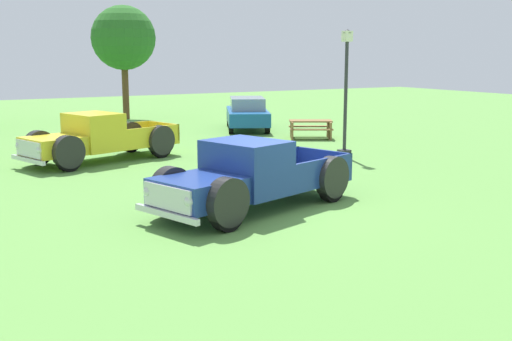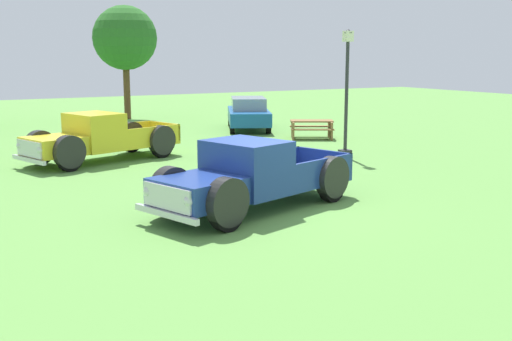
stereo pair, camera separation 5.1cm
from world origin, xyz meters
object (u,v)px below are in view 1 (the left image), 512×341
at_px(lamp_post_far, 346,91).
at_px(pickup_truck_foreground, 244,178).
at_px(pickup_truck_behind_left, 92,139).
at_px(picnic_table, 311,127).
at_px(sedan_distant_a, 247,113).
at_px(oak_tree_west, 124,38).

bearing_deg(lamp_post_far, pickup_truck_foreground, -142.90).
relative_size(pickup_truck_behind_left, picnic_table, 2.47).
distance_m(pickup_truck_foreground, picnic_table, 12.81).
relative_size(pickup_truck_behind_left, lamp_post_far, 1.29).
xyz_separation_m(pickup_truck_behind_left, sedan_distant_a, (8.86, 5.55, 0.02)).
bearing_deg(pickup_truck_behind_left, picnic_table, 8.26).
distance_m(sedan_distant_a, lamp_post_far, 8.91).
bearing_deg(picnic_table, pickup_truck_foreground, -131.00).
relative_size(sedan_distant_a, lamp_post_far, 1.11).
height_order(pickup_truck_behind_left, oak_tree_west, oak_tree_west).
distance_m(pickup_truck_behind_left, sedan_distant_a, 10.46).
distance_m(pickup_truck_foreground, oak_tree_west, 22.11).
xyz_separation_m(pickup_truck_foreground, picnic_table, (8.40, 9.67, -0.28)).
bearing_deg(sedan_distant_a, picnic_table, -78.82).
bearing_deg(picnic_table, pickup_truck_behind_left, -171.74).
distance_m(lamp_post_far, oak_tree_west, 16.69).
relative_size(pickup_truck_foreground, oak_tree_west, 0.92).
bearing_deg(pickup_truck_behind_left, oak_tree_west, 67.82).
height_order(pickup_truck_foreground, lamp_post_far, lamp_post_far).
relative_size(pickup_truck_behind_left, sedan_distant_a, 1.16).
relative_size(pickup_truck_behind_left, oak_tree_west, 0.92).
xyz_separation_m(sedan_distant_a, picnic_table, (0.82, -4.14, -0.30)).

